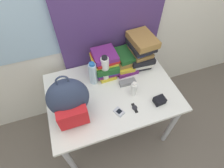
{
  "coord_description": "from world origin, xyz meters",
  "views": [
    {
      "loc": [
        -0.3,
        -0.47,
        1.98
      ],
      "look_at": [
        0.0,
        0.39,
        0.83
      ],
      "focal_mm": 28.0,
      "sensor_mm": 36.0,
      "label": 1
    }
  ],
  "objects_px": {
    "wristwatch": "(135,108)",
    "book_stack_right": "(140,51)",
    "sunglasses_case": "(127,82)",
    "sunscreen_bottle": "(134,89)",
    "water_bottle": "(93,73)",
    "book_stack_center": "(124,61)",
    "cell_phone": "(119,112)",
    "camera_pouch": "(160,100)",
    "sports_bottle": "(105,69)",
    "backpack": "(69,100)",
    "book_stack_left": "(105,63)"
  },
  "relations": [
    {
      "from": "wristwatch",
      "to": "book_stack_right",
      "type": "bearing_deg",
      "value": 62.47
    },
    {
      "from": "sunglasses_case",
      "to": "sunscreen_bottle",
      "type": "bearing_deg",
      "value": -86.89
    },
    {
      "from": "sunglasses_case",
      "to": "water_bottle",
      "type": "bearing_deg",
      "value": 156.74
    },
    {
      "from": "book_stack_center",
      "to": "cell_phone",
      "type": "height_order",
      "value": "book_stack_center"
    },
    {
      "from": "book_stack_center",
      "to": "camera_pouch",
      "type": "relative_size",
      "value": 2.77
    },
    {
      "from": "book_stack_center",
      "to": "sports_bottle",
      "type": "bearing_deg",
      "value": -157.9
    },
    {
      "from": "water_bottle",
      "to": "sunscreen_bottle",
      "type": "relative_size",
      "value": 1.65
    },
    {
      "from": "backpack",
      "to": "camera_pouch",
      "type": "xyz_separation_m",
      "value": [
        0.7,
        -0.14,
        -0.15
      ]
    },
    {
      "from": "book_stack_left",
      "to": "wristwatch",
      "type": "height_order",
      "value": "book_stack_left"
    },
    {
      "from": "book_stack_left",
      "to": "sunglasses_case",
      "type": "height_order",
      "value": "book_stack_left"
    },
    {
      "from": "book_stack_center",
      "to": "sunscreen_bottle",
      "type": "bearing_deg",
      "value": -97.33
    },
    {
      "from": "cell_phone",
      "to": "sunglasses_case",
      "type": "height_order",
      "value": "sunglasses_case"
    },
    {
      "from": "backpack",
      "to": "cell_phone",
      "type": "bearing_deg",
      "value": -18.95
    },
    {
      "from": "book_stack_right",
      "to": "sunscreen_bottle",
      "type": "relative_size",
      "value": 2.17
    },
    {
      "from": "book_stack_left",
      "to": "water_bottle",
      "type": "bearing_deg",
      "value": -147.11
    },
    {
      "from": "book_stack_left",
      "to": "camera_pouch",
      "type": "relative_size",
      "value": 2.9
    },
    {
      "from": "water_bottle",
      "to": "backpack",
      "type": "bearing_deg",
      "value": -133.85
    },
    {
      "from": "book_stack_left",
      "to": "wristwatch",
      "type": "distance_m",
      "value": 0.49
    },
    {
      "from": "sunscreen_bottle",
      "to": "backpack",
      "type": "bearing_deg",
      "value": -178.24
    },
    {
      "from": "book_stack_center",
      "to": "water_bottle",
      "type": "bearing_deg",
      "value": -165.09
    },
    {
      "from": "book_stack_left",
      "to": "wristwatch",
      "type": "xyz_separation_m",
      "value": [
        0.1,
        -0.47,
        -0.11
      ]
    },
    {
      "from": "sunscreen_bottle",
      "to": "sunglasses_case",
      "type": "distance_m",
      "value": 0.13
    },
    {
      "from": "backpack",
      "to": "sunglasses_case",
      "type": "height_order",
      "value": "backpack"
    },
    {
      "from": "backpack",
      "to": "camera_pouch",
      "type": "bearing_deg",
      "value": -11.14
    },
    {
      "from": "book_stack_left",
      "to": "wristwatch",
      "type": "bearing_deg",
      "value": -77.53
    },
    {
      "from": "sunscreen_bottle",
      "to": "cell_phone",
      "type": "relative_size",
      "value": 1.47
    },
    {
      "from": "book_stack_right",
      "to": "sunscreen_bottle",
      "type": "height_order",
      "value": "book_stack_right"
    },
    {
      "from": "wristwatch",
      "to": "sunglasses_case",
      "type": "bearing_deg",
      "value": 81.26
    },
    {
      "from": "book_stack_center",
      "to": "camera_pouch",
      "type": "bearing_deg",
      "value": -75.03
    },
    {
      "from": "cell_phone",
      "to": "wristwatch",
      "type": "height_order",
      "value": "cell_phone"
    },
    {
      "from": "book_stack_center",
      "to": "sports_bottle",
      "type": "relative_size",
      "value": 0.96
    },
    {
      "from": "book_stack_left",
      "to": "book_stack_center",
      "type": "relative_size",
      "value": 1.05
    },
    {
      "from": "backpack",
      "to": "book_stack_right",
      "type": "height_order",
      "value": "backpack"
    },
    {
      "from": "backpack",
      "to": "book_stack_left",
      "type": "distance_m",
      "value": 0.52
    },
    {
      "from": "sports_bottle",
      "to": "wristwatch",
      "type": "xyz_separation_m",
      "value": [
        0.13,
        -0.38,
        -0.13
      ]
    },
    {
      "from": "sunscreen_bottle",
      "to": "sunglasses_case",
      "type": "xyz_separation_m",
      "value": [
        -0.01,
        0.12,
        -0.05
      ]
    },
    {
      "from": "sunscreen_bottle",
      "to": "wristwatch",
      "type": "distance_m",
      "value": 0.16
    },
    {
      "from": "backpack",
      "to": "sunglasses_case",
      "type": "relative_size",
      "value": 2.86
    },
    {
      "from": "wristwatch",
      "to": "camera_pouch",
      "type": "bearing_deg",
      "value": -3.45
    },
    {
      "from": "sunglasses_case",
      "to": "book_stack_right",
      "type": "bearing_deg",
      "value": 45.46
    },
    {
      "from": "backpack",
      "to": "cell_phone",
      "type": "height_order",
      "value": "backpack"
    },
    {
      "from": "book_stack_left",
      "to": "book_stack_right",
      "type": "relative_size",
      "value": 0.89
    },
    {
      "from": "book_stack_left",
      "to": "book_stack_right",
      "type": "distance_m",
      "value": 0.35
    },
    {
      "from": "sports_bottle",
      "to": "sunscreen_bottle",
      "type": "distance_m",
      "value": 0.3
    },
    {
      "from": "water_bottle",
      "to": "camera_pouch",
      "type": "distance_m",
      "value": 0.61
    },
    {
      "from": "book_stack_right",
      "to": "camera_pouch",
      "type": "xyz_separation_m",
      "value": [
        -0.03,
        -0.48,
        -0.13
      ]
    },
    {
      "from": "book_stack_center",
      "to": "camera_pouch",
      "type": "height_order",
      "value": "book_stack_center"
    },
    {
      "from": "water_bottle",
      "to": "cell_phone",
      "type": "distance_m",
      "value": 0.4
    },
    {
      "from": "book_stack_left",
      "to": "book_stack_center",
      "type": "height_order",
      "value": "book_stack_left"
    },
    {
      "from": "sunscreen_bottle",
      "to": "camera_pouch",
      "type": "relative_size",
      "value": 1.51
    }
  ]
}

